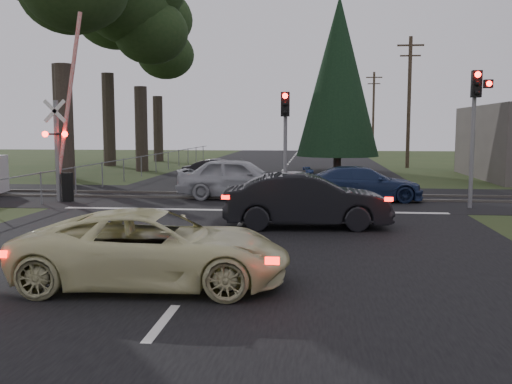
# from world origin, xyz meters

# --- Properties ---
(ground) EXTENTS (120.00, 120.00, 0.00)m
(ground) POSITION_xyz_m (0.00, 0.00, 0.00)
(ground) COLOR #2B3C1B
(ground) RESTS_ON ground
(road) EXTENTS (14.00, 100.00, 0.01)m
(road) POSITION_xyz_m (0.00, 10.00, 0.01)
(road) COLOR black
(road) RESTS_ON ground
(rail_corridor) EXTENTS (120.00, 8.00, 0.01)m
(rail_corridor) POSITION_xyz_m (0.00, 12.00, 0.01)
(rail_corridor) COLOR black
(rail_corridor) RESTS_ON ground
(stop_line) EXTENTS (13.00, 0.35, 0.00)m
(stop_line) POSITION_xyz_m (0.00, 8.20, 0.01)
(stop_line) COLOR silver
(stop_line) RESTS_ON ground
(rail_near) EXTENTS (120.00, 0.12, 0.10)m
(rail_near) POSITION_xyz_m (0.00, 11.20, 0.05)
(rail_near) COLOR #59544C
(rail_near) RESTS_ON ground
(rail_far) EXTENTS (120.00, 0.12, 0.10)m
(rail_far) POSITION_xyz_m (0.00, 12.80, 0.05)
(rail_far) COLOR #59544C
(rail_far) RESTS_ON ground
(crossing_signal) EXTENTS (1.62, 0.38, 6.96)m
(crossing_signal) POSITION_xyz_m (-7.27, 9.79, 2.06)
(crossing_signal) COLOR slate
(crossing_signal) RESTS_ON ground
(traffic_signal_right) EXTENTS (0.68, 0.48, 4.70)m
(traffic_signal_right) POSITION_xyz_m (7.55, 9.47, 3.31)
(traffic_signal_right) COLOR slate
(traffic_signal_right) RESTS_ON ground
(traffic_signal_center) EXTENTS (0.32, 0.48, 4.10)m
(traffic_signal_center) POSITION_xyz_m (1.00, 10.68, 2.81)
(traffic_signal_center) COLOR slate
(traffic_signal_center) RESTS_ON ground
(utility_pole_mid) EXTENTS (1.80, 0.26, 9.00)m
(utility_pole_mid) POSITION_xyz_m (8.50, 30.00, 4.73)
(utility_pole_mid) COLOR #4C3D2D
(utility_pole_mid) RESTS_ON ground
(utility_pole_far) EXTENTS (1.80, 0.26, 9.00)m
(utility_pole_far) POSITION_xyz_m (8.50, 55.00, 4.73)
(utility_pole_far) COLOR #4C3D2D
(utility_pole_far) RESTS_ON ground
(euc_tree_c) EXTENTS (6.00, 6.00, 13.20)m
(euc_tree_c) POSITION_xyz_m (-9.00, 25.00, 9.51)
(euc_tree_c) COLOR #473D33
(euc_tree_c) RESTS_ON ground
(euc_tree_d) EXTENTS (7.50, 7.50, 16.50)m
(euc_tree_d) POSITION_xyz_m (-13.00, 30.00, 11.91)
(euc_tree_d) COLOR #473D33
(euc_tree_d) RESTS_ON ground
(euc_tree_e) EXTENTS (6.00, 6.00, 13.20)m
(euc_tree_e) POSITION_xyz_m (-11.00, 36.00, 9.51)
(euc_tree_e) COLOR #473D33
(euc_tree_e) RESTS_ON ground
(conifer_tree) EXTENTS (5.20, 5.20, 11.00)m
(conifer_tree) POSITION_xyz_m (3.50, 26.00, 5.99)
(conifer_tree) COLOR #473D33
(conifer_tree) RESTS_ON ground
(fence_left) EXTENTS (0.10, 36.00, 1.20)m
(fence_left) POSITION_xyz_m (-7.80, 22.50, 0.00)
(fence_left) COLOR slate
(fence_left) RESTS_ON ground
(cream_coupe) EXTENTS (4.91, 2.47, 1.33)m
(cream_coupe) POSITION_xyz_m (-0.65, -1.08, 0.67)
(cream_coupe) COLOR beige
(cream_coupe) RESTS_ON ground
(dark_hatchback) EXTENTS (4.72, 2.01, 1.51)m
(dark_hatchback) POSITION_xyz_m (1.91, 5.14, 0.76)
(dark_hatchback) COLOR black
(dark_hatchback) RESTS_ON ground
(silver_car) EXTENTS (4.87, 2.24, 1.62)m
(silver_car) POSITION_xyz_m (-0.86, 11.33, 0.81)
(silver_car) COLOR #A7AAAF
(silver_car) RESTS_ON ground
(blue_sedan) EXTENTS (4.66, 2.23, 1.31)m
(blue_sedan) POSITION_xyz_m (3.94, 11.22, 0.65)
(blue_sedan) COLOR navy
(blue_sedan) RESTS_ON ground
(dark_car_far) EXTENTS (3.75, 1.39, 1.22)m
(dark_car_far) POSITION_xyz_m (-2.50, 17.04, 0.61)
(dark_car_far) COLOR black
(dark_car_far) RESTS_ON ground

